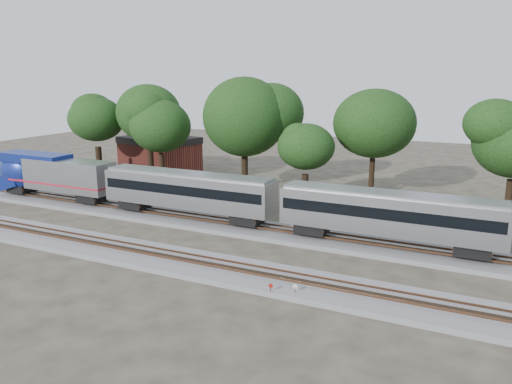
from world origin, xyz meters
The scene contains 13 objects.
ground centered at (0.00, 0.00, 0.00)m, with size 160.00×160.00×0.00m, color #383328.
track_far centered at (0.00, 6.00, 0.21)m, with size 160.00×5.00×0.73m.
track_near centered at (0.00, -4.00, 0.21)m, with size 160.00×5.00×0.73m.
switch_stand_red centered at (6.01, -6.39, 0.62)m, with size 0.31×0.06×0.97m.
switch_stand_white centered at (7.50, -5.80, 0.62)m, with size 0.31×0.06×0.97m.
switch_lever centered at (4.78, -5.82, 0.15)m, with size 0.50×0.30×0.30m, color #512D19.
brick_building centered at (-27.01, 26.69, 2.65)m, with size 12.41×10.00×5.26m.
tree_0 centered at (-31.55, 18.66, 8.35)m, with size 8.51×8.51×11.99m.
tree_1 centered at (-23.80, 20.25, 9.31)m, with size 9.47×9.47×13.36m.
tree_2 centered at (-20.84, 18.71, 7.85)m, with size 8.00×8.00×11.28m.
tree_3 centered at (-9.59, 20.75, 9.28)m, with size 9.45×9.45×13.32m.
tree_4 centered at (-0.15, 16.98, 6.66)m, with size 6.80×6.80×9.58m.
tree_5 centered at (5.76, 23.70, 8.87)m, with size 9.03×9.03×12.73m.
Camera 1 is at (18.31, -34.44, 14.45)m, focal length 35.00 mm.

